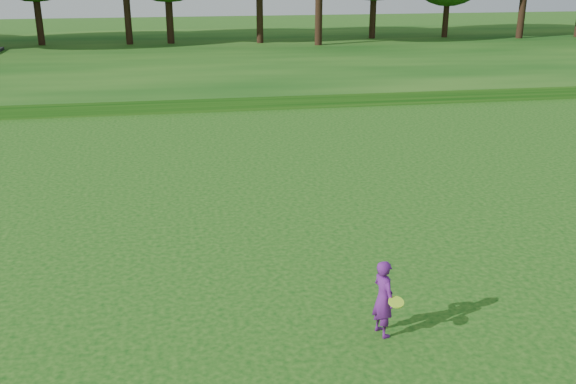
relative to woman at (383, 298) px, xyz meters
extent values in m
plane|color=#0D450E|center=(-2.69, -0.87, -0.71)|extent=(140.00, 140.00, 0.00)
cube|color=#0D450E|center=(-2.69, 33.13, -0.41)|extent=(130.00, 30.00, 0.60)
cube|color=gray|center=(-2.69, 19.13, -0.69)|extent=(130.00, 1.60, 0.04)
imported|color=#611B7A|center=(0.00, 0.00, 0.00)|extent=(0.47, 0.59, 1.42)
cylinder|color=#ADED25|center=(0.13, -0.28, 0.07)|extent=(0.27, 0.26, 0.11)
camera|label=1|loc=(-3.28, -9.40, 5.52)|focal=40.00mm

